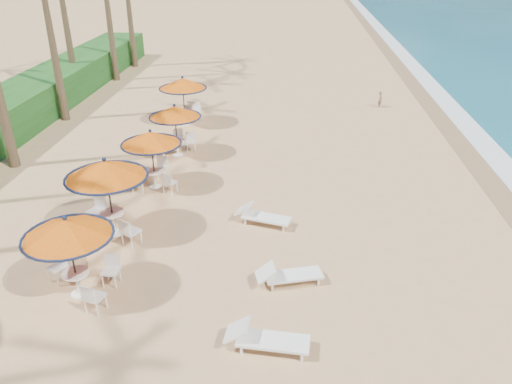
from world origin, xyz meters
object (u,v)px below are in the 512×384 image
at_px(station_1, 105,179).
at_px(lounger_near, 264,338).
at_px(lounger_mid, 287,275).
at_px(station_2, 152,145).
at_px(lounger_far, 261,216).
at_px(station_3, 175,118).
at_px(station_4, 184,89).
at_px(station_0, 70,238).

distance_m(station_1, lounger_near, 7.17).
relative_size(lounger_near, lounger_mid, 1.04).
bearing_deg(station_2, lounger_far, -30.07).
xyz_separation_m(lounger_mid, lounger_far, (-0.94, 3.20, 0.01)).
xyz_separation_m(station_2, station_3, (0.13, 3.28, -0.01)).
relative_size(station_1, station_3, 1.14).
bearing_deg(station_4, station_2, -87.43).
relative_size(station_0, station_2, 1.02).
height_order(station_0, station_3, station_0).
distance_m(lounger_near, lounger_mid, 2.55).
distance_m(station_1, station_4, 10.86).
height_order(station_3, station_4, station_4).
distance_m(lounger_near, lounger_far, 5.72).
height_order(station_2, station_3, station_2).
distance_m(station_0, lounger_far, 6.26).
bearing_deg(station_0, lounger_near, -18.11).
relative_size(station_3, lounger_near, 1.17).
xyz_separation_m(station_4, lounger_near, (5.02, -15.55, -1.50)).
height_order(station_3, lounger_near, station_3).
height_order(station_1, lounger_far, station_1).
distance_m(station_2, lounger_far, 5.06).
distance_m(station_2, station_3, 3.28).
bearing_deg(station_3, lounger_far, -54.48).
distance_m(station_2, lounger_mid, 7.76).
bearing_deg(station_1, station_0, -86.93).
bearing_deg(station_4, station_1, -90.87).
distance_m(station_0, station_3, 9.79).
height_order(station_1, station_4, station_1).
bearing_deg(lounger_far, lounger_near, -69.70).
height_order(station_3, lounger_far, station_3).
bearing_deg(station_3, station_2, -92.29).
height_order(station_0, station_2, station_0).
bearing_deg(station_2, lounger_mid, -47.58).
relative_size(lounger_mid, lounger_far, 0.98).
xyz_separation_m(station_0, lounger_far, (4.54, 4.06, -1.44)).
height_order(station_2, lounger_far, station_2).
relative_size(station_4, lounger_far, 1.27).
bearing_deg(lounger_far, lounger_mid, -58.08).
height_order(station_1, station_2, station_1).
distance_m(station_4, lounger_mid, 14.23).
height_order(station_0, station_4, station_4).
height_order(station_1, lounger_near, station_1).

